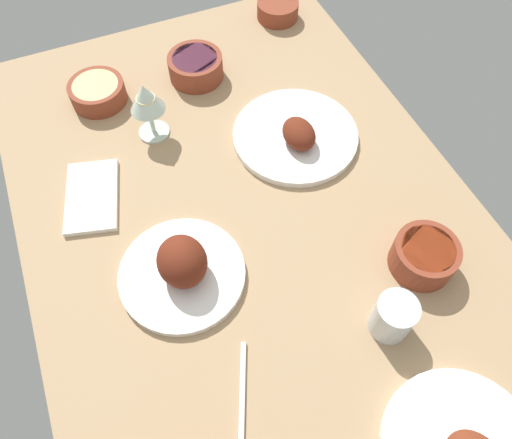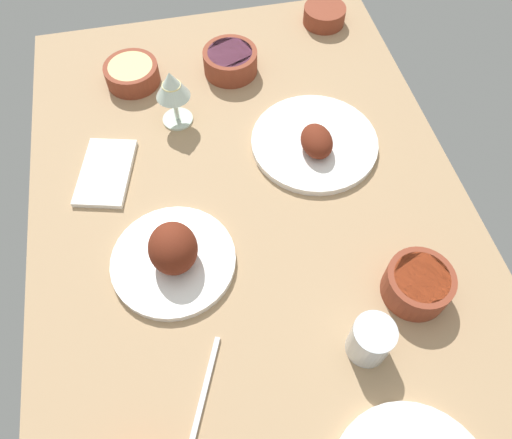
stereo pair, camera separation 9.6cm
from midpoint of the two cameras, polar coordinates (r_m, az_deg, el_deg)
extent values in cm
cube|color=tan|center=(98.95, -2.76, -1.45)|extent=(140.00, 90.00, 4.00)
cylinder|color=white|center=(92.91, -11.63, -6.59)|extent=(23.76, 23.76, 1.60)
ellipsoid|color=#602314|center=(88.51, -11.79, -5.12)|extent=(10.13, 9.04, 9.02)
cylinder|color=white|center=(110.32, 2.16, 9.70)|extent=(28.16, 28.16, 1.60)
ellipsoid|color=#602314|center=(106.26, 2.50, 9.88)|extent=(9.13, 6.72, 5.38)
cylinder|color=brown|center=(93.85, 16.48, -4.41)|extent=(12.09, 12.09, 6.39)
cylinder|color=#9E3314|center=(91.57, 16.88, -3.63)|extent=(9.91, 9.91, 1.00)
cylinder|color=brown|center=(124.74, -20.33, 13.73)|extent=(12.99, 12.99, 4.85)
cylinder|color=#D6BC70|center=(123.50, -20.61, 14.36)|extent=(10.65, 10.65, 1.00)
cylinder|color=brown|center=(142.29, 0.50, 23.39)|extent=(11.18, 11.18, 4.52)
cylinder|color=brown|center=(141.29, 0.50, 23.97)|extent=(9.16, 9.16, 1.00)
cylinder|color=brown|center=(124.78, -9.41, 17.19)|extent=(13.27, 13.27, 5.79)
cylinder|color=#4C192D|center=(123.25, -9.57, 18.02)|extent=(10.88, 10.88, 1.00)
cylinder|color=silver|center=(115.19, -14.28, 9.84)|extent=(7.00, 7.00, 0.50)
cylinder|color=silver|center=(112.52, -14.69, 11.10)|extent=(1.00, 1.00, 7.00)
cone|color=silver|center=(107.88, -15.48, 13.53)|extent=(7.60, 7.60, 6.50)
cylinder|color=beige|center=(108.86, -15.30, 12.99)|extent=(4.18, 4.18, 2.80)
cylinder|color=silver|center=(86.09, 12.80, -11.40)|extent=(7.20, 7.20, 8.62)
cube|color=white|center=(107.44, -21.22, 2.37)|extent=(19.86, 14.71, 1.20)
cube|color=silver|center=(84.76, -5.07, -20.27)|extent=(16.65, 7.97, 0.80)
camera|label=1|loc=(0.05, -92.87, -4.59)|focal=33.93mm
camera|label=2|loc=(0.05, 87.13, 4.59)|focal=33.93mm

